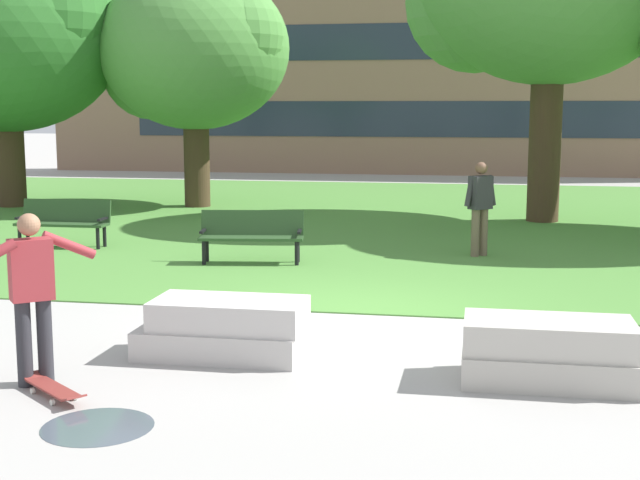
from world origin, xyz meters
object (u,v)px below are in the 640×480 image
object	(u,v)px
park_bench_near_right	(252,233)
person_bystander_near_lawn	(480,203)
concrete_block_left	(551,353)
person_skateboarder	(32,288)
park_bench_near_left	(64,220)
concrete_block_center	(225,329)
skateboard	(53,388)

from	to	relation	value
park_bench_near_right	person_bystander_near_lawn	xyz separation A→B (m)	(3.90, 1.40, 0.45)
park_bench_near_right	person_bystander_near_lawn	size ratio (longest dim) A/B	1.09
concrete_block_left	person_bystander_near_lawn	world-z (taller)	person_bystander_near_lawn
concrete_block_left	person_skateboarder	bearing A→B (deg)	-168.99
concrete_block_left	park_bench_near_left	bearing A→B (deg)	140.66
concrete_block_left	person_bystander_near_lawn	size ratio (longest dim) A/B	1.05
person_skateboarder	park_bench_near_left	xyz separation A→B (m)	(-3.70, 8.12, -0.44)
concrete_block_center	skateboard	size ratio (longest dim) A/B	1.98
concrete_block_center	park_bench_near_right	distance (m)	5.84
park_bench_near_left	park_bench_near_right	distance (m)	4.20
concrete_block_center	person_skateboarder	xyz separation A→B (m)	(-1.55, -1.31, 0.67)
concrete_block_center	person_skateboarder	bearing A→B (deg)	-139.78
park_bench_near_right	person_bystander_near_lawn	bearing A→B (deg)	19.68
person_skateboarder	person_bystander_near_lawn	xyz separation A→B (m)	(4.26, 8.42, 0.01)
skateboard	park_bench_near_left	distance (m)	9.37
person_skateboarder	park_bench_near_left	world-z (taller)	person_skateboarder
concrete_block_left	concrete_block_center	bearing A→B (deg)	174.44
skateboard	park_bench_near_left	world-z (taller)	park_bench_near_left
concrete_block_left	park_bench_near_left	size ratio (longest dim) A/B	1.00
person_bystander_near_lawn	person_skateboarder	bearing A→B (deg)	-116.86
park_bench_near_right	skateboard	bearing A→B (deg)	-90.10
person_skateboarder	park_bench_near_right	world-z (taller)	person_skateboarder
concrete_block_left	skateboard	bearing A→B (deg)	-164.45
person_skateboarder	skateboard	world-z (taller)	person_skateboarder
skateboard	park_bench_near_right	distance (m)	7.36
park_bench_near_left	person_bystander_near_lawn	size ratio (longest dim) A/B	1.06
concrete_block_left	park_bench_near_left	distance (m)	11.27
concrete_block_center	skateboard	xyz separation A→B (m)	(-1.21, -1.64, -0.22)
skateboard	person_bystander_near_lawn	distance (m)	9.62
person_bystander_near_lawn	park_bench_near_left	bearing A→B (deg)	-177.86
concrete_block_left	person_skateboarder	distance (m)	5.15
concrete_block_left	park_bench_near_left	world-z (taller)	park_bench_near_left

